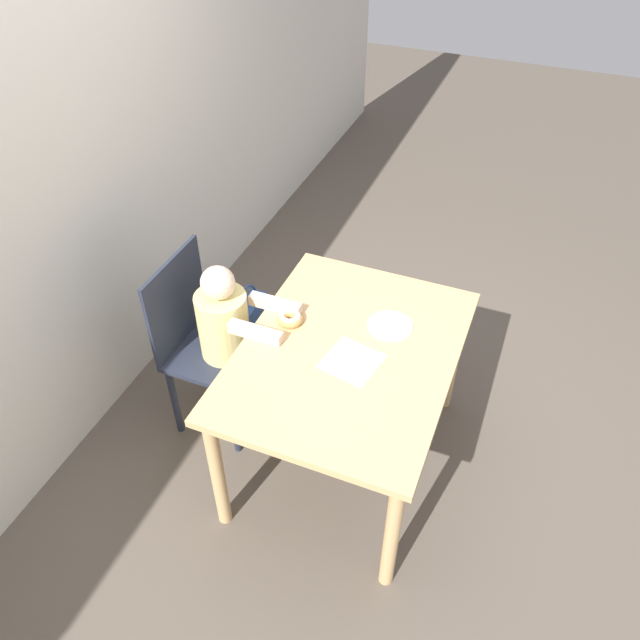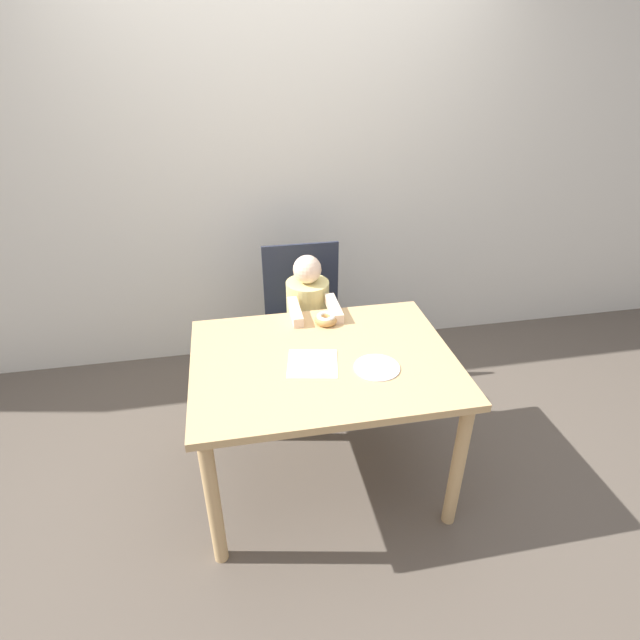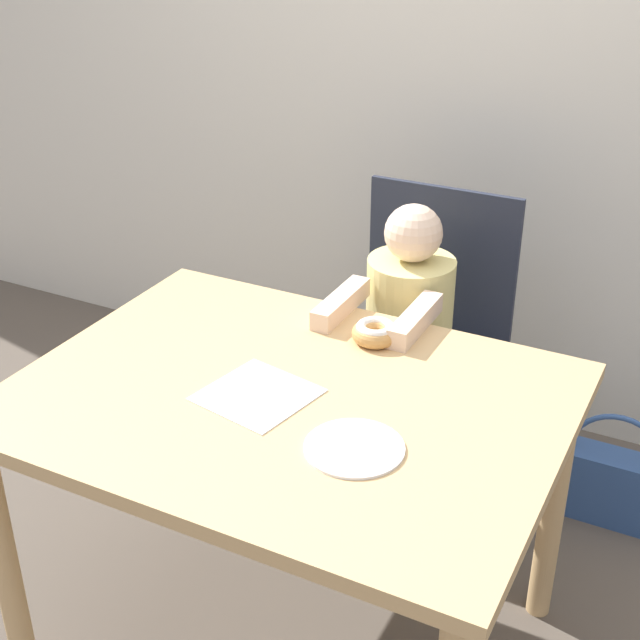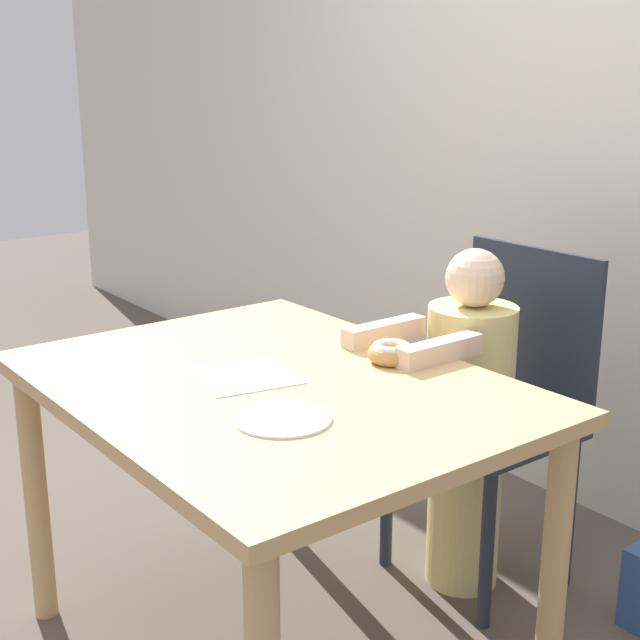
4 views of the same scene
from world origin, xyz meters
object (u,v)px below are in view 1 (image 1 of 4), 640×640
(donut, at_px, (290,318))
(handbag, at_px, (247,320))
(chair, at_px, (205,341))
(child_figure, at_px, (228,349))

(donut, xyz_separation_m, handbag, (0.54, 0.54, -0.63))
(chair, bearing_deg, donut, -84.93)
(child_figure, bearing_deg, handbag, 21.17)
(chair, distance_m, donut, 0.51)
(chair, xyz_separation_m, handbag, (0.58, 0.10, -0.37))
(child_figure, distance_m, handbag, 0.71)
(child_figure, bearing_deg, chair, 90.00)
(child_figure, relative_size, donut, 8.48)
(donut, bearing_deg, child_figure, 97.04)
(donut, relative_size, handbag, 0.31)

